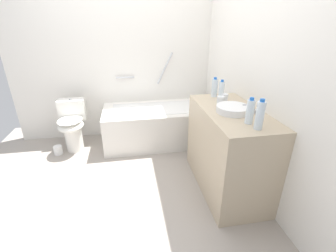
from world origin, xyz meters
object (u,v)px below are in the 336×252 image
object	(u,v)px
sink_faucet	(251,108)
water_bottle_2	(260,115)
water_bottle_1	(250,111)
toilet_paper_roll	(58,150)
sink_basin	(233,109)
drinking_glass_1	(225,98)
drinking_glass_0	(221,100)
toilet	(72,125)
water_bottle_3	(215,88)
bathtub	(157,124)
water_bottle_0	(222,90)

from	to	relation	value
sink_faucet	water_bottle_2	distance (m)	0.42
water_bottle_1	toilet_paper_roll	size ratio (longest dim) A/B	1.87
sink_basin	drinking_glass_1	bearing A→B (deg)	80.26
drinking_glass_0	toilet_paper_roll	bearing A→B (deg)	157.42
sink_faucet	drinking_glass_0	world-z (taller)	drinking_glass_0
toilet	sink_basin	bearing A→B (deg)	54.31
water_bottle_3	drinking_glass_1	xyz separation A→B (m)	(0.05, -0.19, -0.06)
water_bottle_3	drinking_glass_0	bearing A→B (deg)	-94.41
drinking_glass_1	water_bottle_3	bearing A→B (deg)	105.00
water_bottle_1	bathtub	bearing A→B (deg)	111.37
toilet	water_bottle_1	bearing A→B (deg)	49.17
drinking_glass_0	toilet	bearing A→B (deg)	151.57
toilet	drinking_glass_1	bearing A→B (deg)	62.68
water_bottle_3	water_bottle_2	bearing A→B (deg)	-87.71
sink_faucet	water_bottle_0	world-z (taller)	water_bottle_0
water_bottle_1	toilet_paper_roll	bearing A→B (deg)	145.88
sink_basin	sink_faucet	xyz separation A→B (m)	(0.18, 0.00, 0.00)
sink_basin	water_bottle_1	distance (m)	0.28
sink_basin	water_bottle_0	size ratio (longest dim) A/B	1.48
drinking_glass_0	drinking_glass_1	world-z (taller)	drinking_glass_1
water_bottle_3	drinking_glass_0	distance (m)	0.25
water_bottle_2	toilet_paper_roll	world-z (taller)	water_bottle_2
bathtub	toilet	distance (m)	1.19
bathtub	sink_faucet	distance (m)	1.56
water_bottle_0	drinking_glass_1	world-z (taller)	water_bottle_0
water_bottle_1	drinking_glass_0	world-z (taller)	water_bottle_1
toilet	sink_basin	distance (m)	2.19
sink_basin	toilet_paper_roll	distance (m)	2.39
drinking_glass_1	water_bottle_0	bearing A→B (deg)	91.47
water_bottle_3	drinking_glass_1	size ratio (longest dim) A/B	2.68
drinking_glass_1	toilet_paper_roll	bearing A→B (deg)	159.37
water_bottle_2	bathtub	bearing A→B (deg)	110.47
sink_faucet	drinking_glass_1	xyz separation A→B (m)	(-0.13, 0.32, 0.01)
drinking_glass_1	drinking_glass_0	bearing A→B (deg)	-144.31
water_bottle_2	toilet_paper_roll	size ratio (longest dim) A/B	2.08
sink_faucet	water_bottle_3	distance (m)	0.54
drinking_glass_0	toilet_paper_roll	distance (m)	2.27
bathtub	sink_faucet	size ratio (longest dim) A/B	10.08
bathtub	drinking_glass_1	world-z (taller)	bathtub
toilet_paper_roll	water_bottle_1	bearing A→B (deg)	-34.12
water_bottle_1	water_bottle_2	world-z (taller)	water_bottle_2
water_bottle_2	drinking_glass_1	size ratio (longest dim) A/B	3.03
sink_basin	water_bottle_2	size ratio (longest dim) A/B	1.25
water_bottle_0	toilet_paper_roll	size ratio (longest dim) A/B	1.75
water_bottle_1	drinking_glass_0	distance (m)	0.54
toilet	sink_basin	world-z (taller)	sink_basin
sink_faucet	water_bottle_2	size ratio (longest dim) A/B	0.61
toilet_paper_roll	sink_basin	bearing A→B (deg)	-28.78
bathtub	drinking_glass_1	distance (m)	1.27
sink_basin	water_bottle_3	bearing A→B (deg)	89.62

